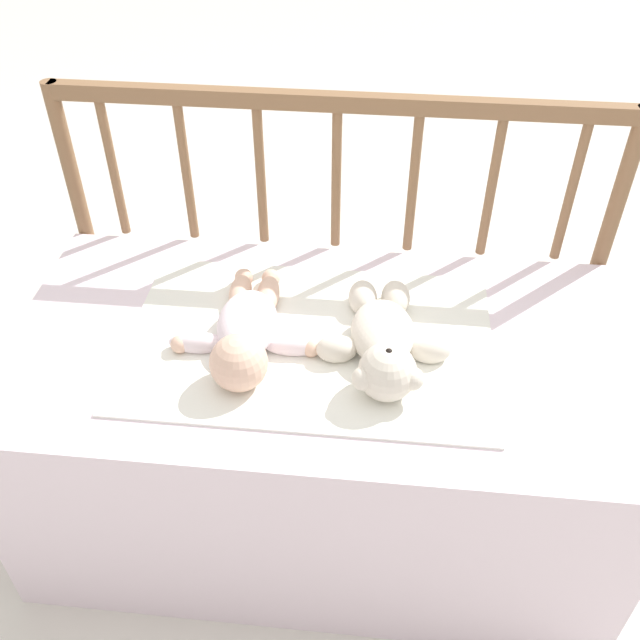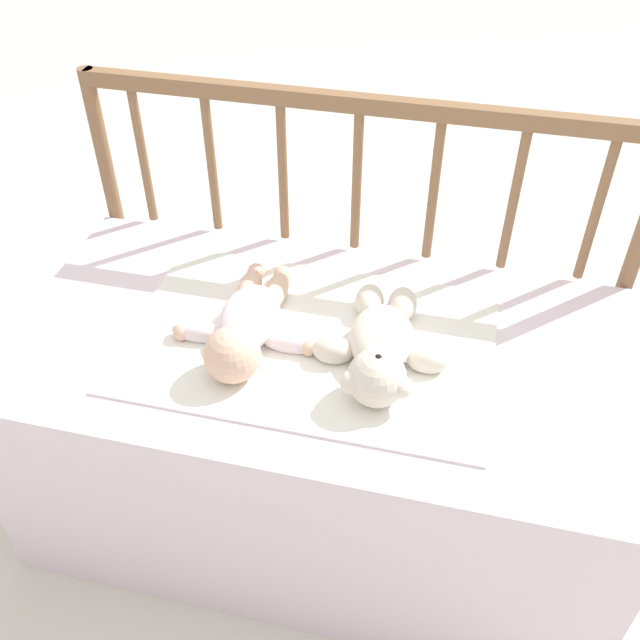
% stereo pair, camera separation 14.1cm
% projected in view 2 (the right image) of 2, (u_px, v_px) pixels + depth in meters
% --- Properties ---
extents(ground_plane, '(12.00, 12.00, 0.00)m').
position_uv_depth(ground_plane, '(320.00, 503.00, 1.81)').
color(ground_plane, silver).
extents(crib_mattress, '(1.28, 0.67, 0.55)m').
position_uv_depth(crib_mattress, '(320.00, 431.00, 1.63)').
color(crib_mattress, silver).
rests_on(crib_mattress, ground_plane).
extents(crib_rail, '(1.28, 0.04, 0.93)m').
position_uv_depth(crib_rail, '(356.00, 210.00, 1.65)').
color(crib_rail, brown).
rests_on(crib_rail, ground_plane).
extents(blanket, '(0.74, 0.49, 0.01)m').
position_uv_depth(blanket, '(310.00, 339.00, 1.46)').
color(blanket, white).
rests_on(blanket, crib_mattress).
extents(teddy_bear, '(0.27, 0.36, 0.11)m').
position_uv_depth(teddy_bear, '(381.00, 347.00, 1.38)').
color(teddy_bear, silver).
rests_on(teddy_bear, crib_mattress).
extents(baby, '(0.31, 0.38, 0.11)m').
position_uv_depth(baby, '(247.00, 325.00, 1.43)').
color(baby, white).
rests_on(baby, crib_mattress).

